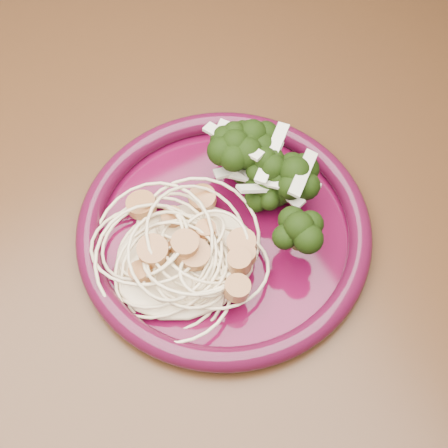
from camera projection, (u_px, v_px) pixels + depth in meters
dining_table at (243, 202)px, 0.74m from camera, size 1.20×0.80×0.75m
dinner_plate at (224, 229)px, 0.59m from camera, size 0.34×0.34×0.02m
spaghetti_pile at (185, 255)px, 0.57m from camera, size 0.16×0.14×0.03m
scallop_cluster at (182, 234)px, 0.54m from camera, size 0.16×0.16×0.04m
broccoli_pile at (270, 180)px, 0.60m from camera, size 0.13×0.17×0.05m
onion_garnish at (272, 160)px, 0.57m from camera, size 0.09×0.11×0.06m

